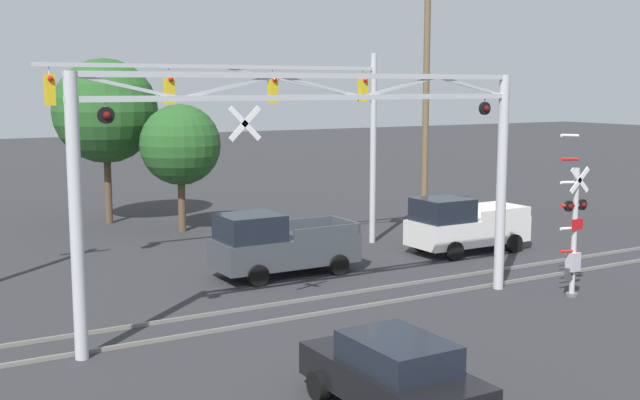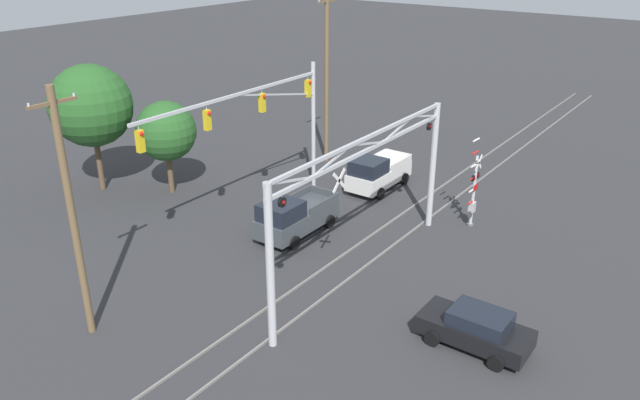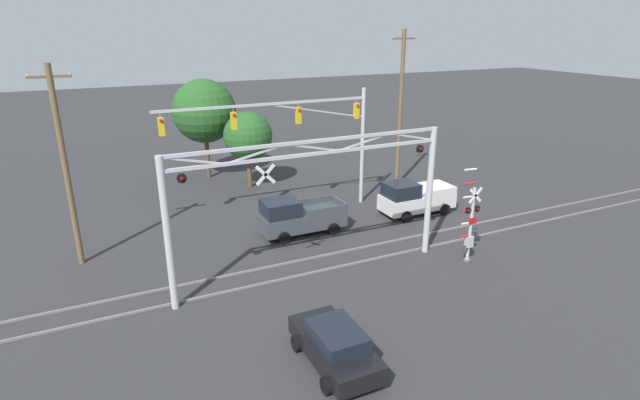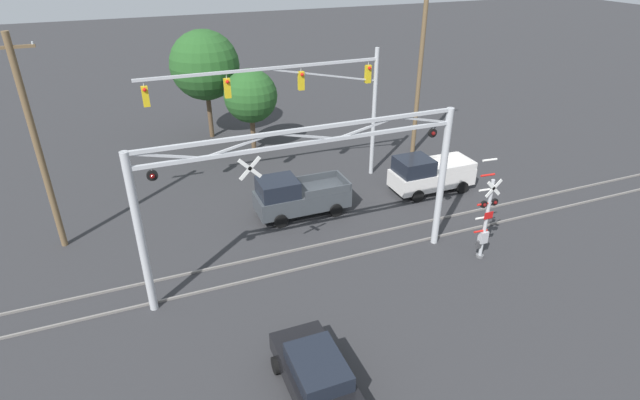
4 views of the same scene
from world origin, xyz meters
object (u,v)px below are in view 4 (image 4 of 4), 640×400
(pickup_truck_following, at_px, (428,174))
(sedan_waiting, at_px, (317,375))
(background_tree_beyond_span, at_px, (251,96))
(utility_pole_left, at_px, (37,146))
(utility_pole_right, at_px, (420,68))
(background_tree_far_left_verge, at_px, (205,65))
(crossing_signal_mast, at_px, (485,221))
(crossing_gantry, at_px, (306,183))
(pickup_truck_lead, at_px, (297,196))
(traffic_signal_span, at_px, (315,93))

(pickup_truck_following, height_order, sedan_waiting, pickup_truck_following)
(background_tree_beyond_span, bearing_deg, utility_pole_left, -144.37)
(utility_pole_right, bearing_deg, sedan_waiting, -129.39)
(utility_pole_left, xyz_separation_m, background_tree_far_left_verge, (9.17, 11.75, 0.14))
(utility_pole_left, bearing_deg, sedan_waiting, -57.72)
(pickup_truck_following, bearing_deg, utility_pole_left, 175.57)
(pickup_truck_following, bearing_deg, crossing_signal_mast, -102.27)
(crossing_gantry, bearing_deg, utility_pole_left, 147.52)
(utility_pole_right, bearing_deg, pickup_truck_following, -113.52)
(background_tree_far_left_verge, bearing_deg, sedan_waiting, -93.32)
(crossing_gantry, distance_m, pickup_truck_lead, 6.07)
(crossing_signal_mast, bearing_deg, utility_pole_right, 72.53)
(pickup_truck_lead, height_order, background_tree_beyond_span, background_tree_beyond_span)
(traffic_signal_span, height_order, pickup_truck_following, traffic_signal_span)
(traffic_signal_span, relative_size, pickup_truck_lead, 2.69)
(crossing_gantry, xyz_separation_m, background_tree_beyond_span, (1.53, 14.31, -0.52))
(sedan_waiting, relative_size, background_tree_far_left_verge, 0.55)
(utility_pole_left, bearing_deg, background_tree_beyond_span, 35.63)
(pickup_truck_following, bearing_deg, sedan_waiting, -135.28)
(utility_pole_left, bearing_deg, pickup_truck_following, -4.43)
(pickup_truck_lead, xyz_separation_m, background_tree_far_left_verge, (-1.90, 12.99, 4.07))
(pickup_truck_following, xyz_separation_m, sedan_waiting, (-10.96, -10.86, -0.25))
(background_tree_far_left_verge, bearing_deg, crossing_signal_mast, -67.64)
(traffic_signal_span, xyz_separation_m, background_tree_far_left_verge, (-4.12, 9.90, -0.23))
(traffic_signal_span, bearing_deg, background_tree_beyond_span, 107.78)
(crossing_gantry, bearing_deg, background_tree_far_left_verge, 91.88)
(background_tree_beyond_span, bearing_deg, pickup_truck_following, -52.04)
(crossing_signal_mast, xyz_separation_m, background_tree_far_left_verge, (-8.14, 19.78, 3.20))
(pickup_truck_following, distance_m, background_tree_beyond_span, 12.40)
(utility_pole_left, distance_m, background_tree_beyond_span, 13.95)
(crossing_gantry, xyz_separation_m, traffic_signal_span, (3.53, 8.07, 1.08))
(utility_pole_right, bearing_deg, background_tree_far_left_verge, 146.36)
(traffic_signal_span, xyz_separation_m, pickup_truck_lead, (-2.22, -3.09, -4.30))
(pickup_truck_following, xyz_separation_m, background_tree_far_left_verge, (-9.56, 13.20, 4.07))
(sedan_waiting, height_order, background_tree_far_left_verge, background_tree_far_left_verge)
(background_tree_beyond_span, bearing_deg, background_tree_far_left_verge, 120.08)
(pickup_truck_lead, height_order, utility_pole_left, utility_pole_left)
(traffic_signal_span, height_order, background_tree_far_left_verge, traffic_signal_span)
(background_tree_beyond_span, bearing_deg, pickup_truck_lead, -91.35)
(utility_pole_right, bearing_deg, crossing_signal_mast, -107.47)
(crossing_gantry, relative_size, pickup_truck_following, 2.81)
(pickup_truck_lead, distance_m, background_tree_far_left_verge, 13.74)
(pickup_truck_following, relative_size, sedan_waiting, 1.13)
(crossing_gantry, xyz_separation_m, crossing_signal_mast, (7.55, -1.81, -2.35))
(pickup_truck_lead, bearing_deg, traffic_signal_span, 54.31)
(pickup_truck_following, relative_size, utility_pole_right, 0.43)
(traffic_signal_span, distance_m, background_tree_beyond_span, 6.74)
(traffic_signal_span, xyz_separation_m, sedan_waiting, (-5.52, -14.16, -4.55))
(pickup_truck_following, height_order, utility_pole_right, utility_pole_right)
(pickup_truck_lead, distance_m, background_tree_beyond_span, 9.72)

